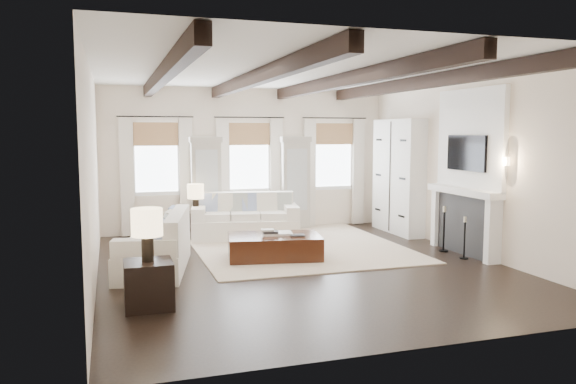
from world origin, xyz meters
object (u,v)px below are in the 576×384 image
object	(u,v)px
sofa_back	(245,220)
ottoman	(274,247)
side_table_front	(149,285)
sofa_left	(158,247)
side_table_back	(196,226)

from	to	relation	value
sofa_back	ottoman	world-z (taller)	sofa_back
sofa_back	side_table_front	size ratio (longest dim) A/B	3.91
sofa_left	side_table_front	world-z (taller)	sofa_left
sofa_back	side_table_front	world-z (taller)	sofa_back
side_table_front	side_table_back	xyz separation A→B (m)	(1.25, 4.43, -0.02)
sofa_left	side_table_back	xyz separation A→B (m)	(0.97, 2.43, -0.09)
sofa_left	side_table_front	bearing A→B (deg)	-98.23
sofa_back	side_table_back	xyz separation A→B (m)	(-1.01, 0.17, -0.10)
sofa_back	ottoman	distance (m)	2.08
sofa_back	side_table_back	size ratio (longest dim) A/B	4.14
sofa_left	side_table_front	size ratio (longest dim) A/B	3.89
side_table_back	sofa_left	bearing A→B (deg)	-111.66
ottoman	side_table_back	distance (m)	2.48
sofa_left	side_table_back	size ratio (longest dim) A/B	4.11
sofa_left	side_table_back	bearing A→B (deg)	68.34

